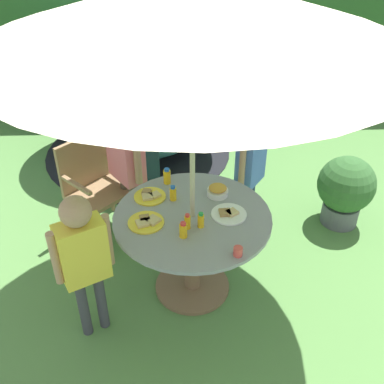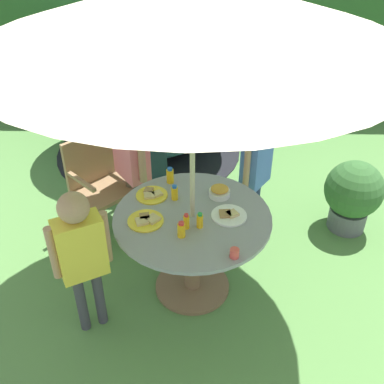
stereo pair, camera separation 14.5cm
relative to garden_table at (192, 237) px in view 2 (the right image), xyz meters
name	(u,v)px [view 2 (the right image)]	position (x,y,z in m)	size (l,w,h in m)	color
ground_plane	(192,288)	(0.00, 0.00, -0.54)	(10.00, 10.00, 0.02)	#548442
hedge_backdrop	(198,47)	(0.00, 3.57, 0.31)	(9.00, 0.70, 1.68)	#285623
garden_table	(192,237)	(0.00, 0.00, 0.00)	(1.15, 1.15, 0.74)	brown
patio_umbrella	(192,8)	(0.00, 0.00, 1.63)	(2.49, 2.49, 2.34)	#B7AD8C
wooden_chair	(100,178)	(-0.85, 0.81, -0.01)	(0.67, 0.68, 0.91)	#93704C
dome_tent	(145,80)	(-0.57, 2.23, 0.35)	(2.23, 2.23, 1.78)	teal
potted_plant	(353,194)	(1.44, 0.80, -0.14)	(0.52, 0.52, 0.69)	#595960
child_in_blue_shirt	(256,163)	(0.54, 0.77, 0.19)	(0.30, 0.33, 1.13)	navy
child_in_pink_shirt	(131,151)	(-0.53, 0.75, 0.30)	(0.35, 0.38, 1.30)	brown
child_in_yellow_shirt	(81,248)	(-0.72, -0.38, 0.23)	(0.37, 0.29, 1.19)	#3F3F47
snack_bowl	(220,192)	(0.20, 0.25, 0.25)	(0.16, 0.16, 0.09)	white
plate_back_edge	(152,195)	(-0.32, 0.24, 0.22)	(0.24, 0.24, 0.03)	yellow
plate_far_right	(229,215)	(0.26, 0.00, 0.22)	(0.26, 0.26, 0.03)	white
plate_mid_left	(146,220)	(-0.33, -0.07, 0.22)	(0.26, 0.26, 0.03)	yellow
juice_bottle_near_left	(200,221)	(0.05, -0.13, 0.26)	(0.05, 0.05, 0.12)	yellow
juice_bottle_near_right	(186,222)	(-0.04, -0.14, 0.26)	(0.04, 0.04, 0.12)	yellow
juice_bottle_far_left	(170,176)	(-0.18, 0.43, 0.27)	(0.06, 0.06, 0.13)	yellow
juice_bottle_center_front	(181,230)	(-0.07, -0.23, 0.26)	(0.06, 0.06, 0.12)	yellow
juice_bottle_center_back	(175,193)	(-0.14, 0.20, 0.26)	(0.05, 0.05, 0.12)	yellow
cup_near	(234,253)	(0.28, -0.43, 0.24)	(0.06, 0.06, 0.06)	#E04C47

